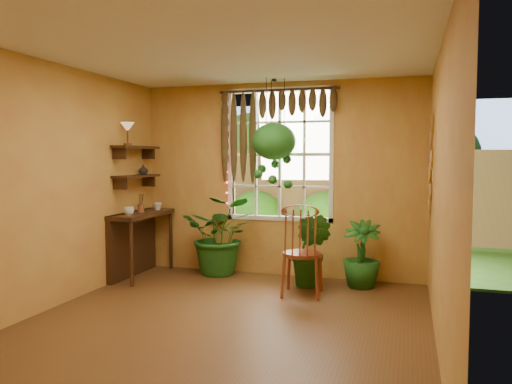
% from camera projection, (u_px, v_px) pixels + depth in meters
% --- Properties ---
extents(floor, '(4.50, 4.50, 0.00)m').
position_uv_depth(floor, '(222.00, 325.00, 4.93)').
color(floor, '#553518').
rests_on(floor, ground).
extents(ceiling, '(4.50, 4.50, 0.00)m').
position_uv_depth(ceiling, '(221.00, 48.00, 4.74)').
color(ceiling, silver).
rests_on(ceiling, wall_back).
extents(wall_back, '(4.00, 0.00, 4.00)m').
position_uv_depth(wall_back, '(279.00, 180.00, 6.98)').
color(wall_back, gold).
rests_on(wall_back, floor).
extents(wall_left, '(0.00, 4.50, 4.50)m').
position_uv_depth(wall_left, '(50.00, 186.00, 5.42)').
color(wall_left, gold).
rests_on(wall_left, floor).
extents(wall_right, '(0.00, 4.50, 4.50)m').
position_uv_depth(wall_right, '(441.00, 194.00, 4.25)').
color(wall_right, gold).
rests_on(wall_right, floor).
extents(window, '(1.52, 0.10, 1.86)m').
position_uv_depth(window, '(280.00, 155.00, 6.99)').
color(window, white).
rests_on(window, wall_back).
extents(valance_vine, '(1.70, 0.12, 1.10)m').
position_uv_depth(valance_vine, '(272.00, 112.00, 6.86)').
color(valance_vine, '#351E0E').
rests_on(valance_vine, window).
extents(string_lights, '(0.03, 0.03, 1.54)m').
position_uv_depth(string_lights, '(227.00, 151.00, 7.12)').
color(string_lights, '#FF2633').
rests_on(string_lights, window).
extents(wall_plates, '(0.04, 0.32, 1.10)m').
position_uv_depth(wall_plates, '(430.00, 167.00, 5.95)').
color(wall_plates, beige).
rests_on(wall_plates, wall_right).
extents(counter_ledge, '(0.40, 1.20, 0.90)m').
position_uv_depth(counter_ledge, '(135.00, 237.00, 6.98)').
color(counter_ledge, '#351E0E').
rests_on(counter_ledge, floor).
extents(shelf_lower, '(0.25, 0.90, 0.04)m').
position_uv_depth(shelf_lower, '(137.00, 176.00, 6.91)').
color(shelf_lower, '#351E0E').
rests_on(shelf_lower, wall_left).
extents(shelf_upper, '(0.25, 0.90, 0.04)m').
position_uv_depth(shelf_upper, '(136.00, 147.00, 6.88)').
color(shelf_upper, '#351E0E').
rests_on(shelf_upper, wall_left).
extents(backyard, '(14.00, 10.00, 12.00)m').
position_uv_depth(backyard, '(340.00, 174.00, 11.33)').
color(backyard, '#255F1B').
rests_on(backyard, ground).
extents(windsor_chair, '(0.51, 0.54, 1.28)m').
position_uv_depth(windsor_chair, '(302.00, 265.00, 5.97)').
color(windsor_chair, brown).
rests_on(windsor_chair, floor).
extents(potted_plant_left, '(1.18, 1.08, 1.13)m').
position_uv_depth(potted_plant_left, '(221.00, 235.00, 7.07)').
color(potted_plant_left, '#124415').
rests_on(potted_plant_left, floor).
extents(potted_plant_mid, '(0.62, 0.55, 0.96)m').
position_uv_depth(potted_plant_mid, '(311.00, 250.00, 6.36)').
color(potted_plant_mid, '#124415').
rests_on(potted_plant_mid, floor).
extents(potted_plant_right, '(0.51, 0.51, 0.86)m').
position_uv_depth(potted_plant_right, '(361.00, 254.00, 6.36)').
color(potted_plant_right, '#124415').
rests_on(potted_plant_right, floor).
extents(hanging_basket, '(0.59, 0.59, 1.48)m').
position_uv_depth(hanging_basket, '(274.00, 145.00, 6.66)').
color(hanging_basket, black).
rests_on(hanging_basket, ceiling).
extents(cup_a, '(0.18, 0.18, 0.11)m').
position_uv_depth(cup_a, '(129.00, 211.00, 6.56)').
color(cup_a, silver).
rests_on(cup_a, counter_ledge).
extents(cup_b, '(0.14, 0.14, 0.11)m').
position_uv_depth(cup_b, '(158.00, 206.00, 7.18)').
color(cup_b, beige).
rests_on(cup_b, counter_ledge).
extents(brush_jar, '(0.09, 0.09, 0.33)m').
position_uv_depth(brush_jar, '(141.00, 203.00, 6.89)').
color(brush_jar, brown).
rests_on(brush_jar, counter_ledge).
extents(shelf_vase, '(0.17, 0.17, 0.14)m').
position_uv_depth(shelf_vase, '(143.00, 170.00, 7.07)').
color(shelf_vase, '#B2AD99').
rests_on(shelf_vase, shelf_lower).
extents(tiffany_lamp, '(0.18, 0.18, 0.31)m').
position_uv_depth(tiffany_lamp, '(127.00, 128.00, 6.63)').
color(tiffany_lamp, brown).
rests_on(tiffany_lamp, shelf_upper).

